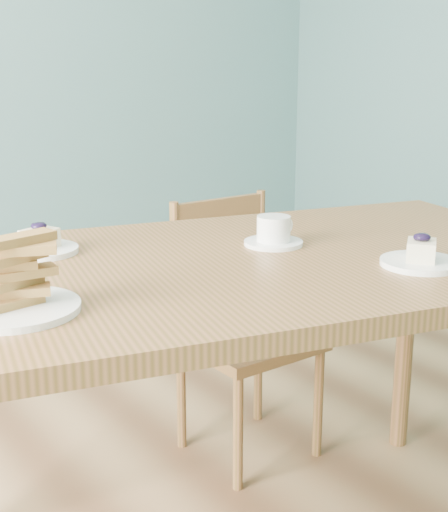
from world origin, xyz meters
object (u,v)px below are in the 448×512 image
at_px(dining_chair, 242,327).
at_px(biscotti_plate, 12,286).
at_px(coffee_cup, 274,233).
at_px(dining_table, 259,291).
at_px(cheesecake_plate_far, 40,245).
at_px(cheesecake_plate_near, 421,258).

relative_size(dining_chair, biscotti_plate, 3.58).
height_order(dining_chair, coffee_cup, coffee_cup).
distance_m(dining_table, cheesecake_plate_far, 0.52).
distance_m(dining_chair, cheesecake_plate_far, 0.86).
xyz_separation_m(cheesecake_plate_far, coffee_cup, (0.49, -0.26, 0.01)).
height_order(cheesecake_plate_far, biscotti_plate, biscotti_plate).
xyz_separation_m(cheesecake_plate_near, biscotti_plate, (-0.83, 0.24, 0.03)).
relative_size(cheesecake_plate_near, cheesecake_plate_far, 1.00).
xyz_separation_m(cheesecake_plate_far, biscotti_plate, (-0.20, -0.36, 0.03)).
xyz_separation_m(dining_table, coffee_cup, (0.10, 0.07, 0.11)).
bearing_deg(cheesecake_plate_far, coffee_cup, -28.20).
bearing_deg(coffee_cup, dining_table, -151.00).
relative_size(cheesecake_plate_far, biscotti_plate, 0.74).
bearing_deg(cheesecake_plate_near, dining_chair, 82.81).
height_order(dining_table, cheesecake_plate_near, cheesecake_plate_near).
height_order(cheesecake_plate_near, coffee_cup, cheesecake_plate_near).
relative_size(dining_chair, coffee_cup, 5.86).
distance_m(cheesecake_plate_far, biscotti_plate, 0.42).
bearing_deg(dining_table, biscotti_plate, -162.48).
xyz_separation_m(cheesecake_plate_near, cheesecake_plate_far, (-0.63, 0.60, 0.00)).
height_order(cheesecake_plate_far, coffee_cup, cheesecake_plate_far).
bearing_deg(cheesecake_plate_far, dining_chair, 12.75).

